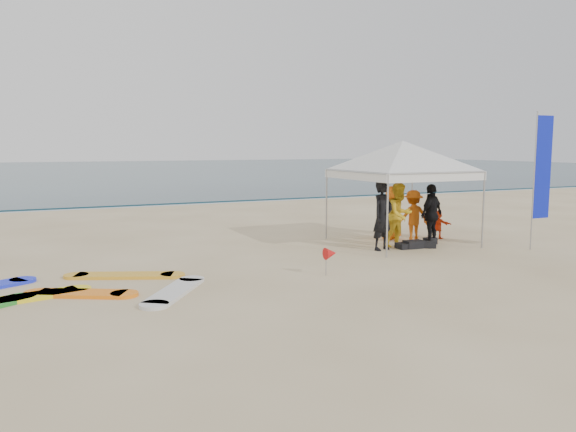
% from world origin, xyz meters
% --- Properties ---
extents(ground, '(120.00, 120.00, 0.00)m').
position_xyz_m(ground, '(0.00, 0.00, 0.00)').
color(ground, beige).
rests_on(ground, ground).
extents(ocean, '(160.00, 84.00, 0.08)m').
position_xyz_m(ocean, '(0.00, 60.00, 0.04)').
color(ocean, '#0C2633').
rests_on(ocean, ground).
extents(shoreline_foam, '(160.00, 1.20, 0.01)m').
position_xyz_m(shoreline_foam, '(0.00, 18.20, 0.00)').
color(shoreline_foam, silver).
rests_on(shoreline_foam, ground).
extents(person_black_a, '(0.82, 0.66, 1.96)m').
position_xyz_m(person_black_a, '(2.94, 3.20, 0.98)').
color(person_black_a, black).
rests_on(person_black_a, ground).
extents(person_yellow, '(1.01, 0.85, 1.87)m').
position_xyz_m(person_yellow, '(3.67, 3.42, 0.93)').
color(person_yellow, yellow).
rests_on(person_yellow, ground).
extents(person_orange_a, '(1.10, 0.72, 1.59)m').
position_xyz_m(person_orange_a, '(4.54, 3.92, 0.79)').
color(person_orange_a, '#D25C12').
rests_on(person_orange_a, ground).
extents(person_black_b, '(1.15, 0.80, 1.81)m').
position_xyz_m(person_black_b, '(4.73, 3.30, 0.90)').
color(person_black_b, black).
rests_on(person_black_b, ground).
extents(person_orange_b, '(0.94, 0.76, 1.67)m').
position_xyz_m(person_orange_b, '(4.31, 4.67, 0.84)').
color(person_orange_b, orange).
rests_on(person_orange_b, ground).
extents(person_seated, '(0.57, 0.87, 0.90)m').
position_xyz_m(person_seated, '(5.68, 4.13, 0.45)').
color(person_seated, '#F44315').
rests_on(person_seated, ground).
extents(canopy_tent, '(4.65, 4.65, 3.51)m').
position_xyz_m(canopy_tent, '(4.07, 3.89, 3.06)').
color(canopy_tent, '#A5A5A8').
rests_on(canopy_tent, ground).
extents(feather_flag, '(0.65, 0.04, 3.87)m').
position_xyz_m(feather_flag, '(7.06, 1.47, 2.28)').
color(feather_flag, '#A5A5A8').
rests_on(feather_flag, ground).
extents(marker_pennant, '(0.28, 0.28, 0.64)m').
position_xyz_m(marker_pennant, '(0.10, 1.09, 0.49)').
color(marker_pennant, '#A5A5A8').
rests_on(marker_pennant, ground).
extents(gear_pile, '(1.54, 0.82, 0.22)m').
position_xyz_m(gear_pile, '(4.07, 3.09, 0.10)').
color(gear_pile, black).
rests_on(gear_pile, ground).
extents(surfboard_spread, '(5.64, 3.51, 0.07)m').
position_xyz_m(surfboard_spread, '(-5.52, 1.95, 0.03)').
color(surfboard_spread, orange).
rests_on(surfboard_spread, ground).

